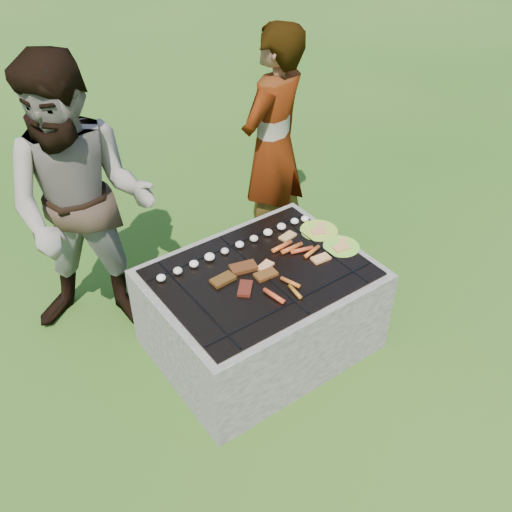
{
  "coord_description": "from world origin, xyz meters",
  "views": [
    {
      "loc": [
        -1.56,
        -2.11,
        2.76
      ],
      "look_at": [
        0.0,
        0.05,
        0.7
      ],
      "focal_mm": 40.0,
      "sensor_mm": 36.0,
      "label": 1
    }
  ],
  "objects_px": {
    "fire_pit": "(261,312)",
    "plate_far": "(319,231)",
    "plate_near": "(341,247)",
    "bystander": "(83,208)",
    "cook": "(273,146)"
  },
  "relations": [
    {
      "from": "fire_pit",
      "to": "plate_far",
      "type": "bearing_deg",
      "value": 12.14
    },
    {
      "from": "plate_far",
      "to": "bystander",
      "type": "bearing_deg",
      "value": 152.2
    },
    {
      "from": "fire_pit",
      "to": "plate_far",
      "type": "distance_m",
      "value": 0.66
    },
    {
      "from": "plate_far",
      "to": "plate_near",
      "type": "bearing_deg",
      "value": -90.08
    },
    {
      "from": "plate_far",
      "to": "cook",
      "type": "bearing_deg",
      "value": 77.11
    },
    {
      "from": "plate_near",
      "to": "bystander",
      "type": "bearing_deg",
      "value": 145.19
    },
    {
      "from": "plate_near",
      "to": "fire_pit",
      "type": "bearing_deg",
      "value": 170.35
    },
    {
      "from": "cook",
      "to": "bystander",
      "type": "xyz_separation_m",
      "value": [
        -1.45,
        -0.05,
        0.05
      ]
    },
    {
      "from": "plate_near",
      "to": "cook",
      "type": "distance_m",
      "value": 0.99
    },
    {
      "from": "fire_pit",
      "to": "plate_near",
      "type": "xyz_separation_m",
      "value": [
        0.56,
        -0.1,
        0.33
      ]
    },
    {
      "from": "cook",
      "to": "plate_far",
      "type": "bearing_deg",
      "value": 57.57
    },
    {
      "from": "plate_far",
      "to": "bystander",
      "type": "distance_m",
      "value": 1.49
    },
    {
      "from": "plate_far",
      "to": "bystander",
      "type": "height_order",
      "value": "bystander"
    },
    {
      "from": "plate_near",
      "to": "cook",
      "type": "height_order",
      "value": "cook"
    },
    {
      "from": "fire_pit",
      "to": "plate_far",
      "type": "relative_size",
      "value": 4.18
    }
  ]
}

